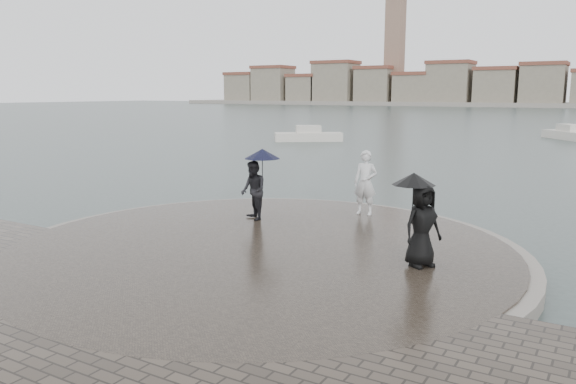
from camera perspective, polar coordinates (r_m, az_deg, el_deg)
The scene contains 8 objects.
ground at distance 11.00m, azimuth -13.11°, elevation -11.28°, with size 400.00×400.00×0.00m, color #2B3835.
kerb_ring at distance 13.54m, azimuth -2.82°, elevation -6.22°, with size 12.50×12.50×0.32m, color gray.
quay_tip at distance 13.53m, azimuth -2.82°, elevation -6.13°, with size 11.90×11.90×0.36m, color #2D261E.
statue at distance 16.79m, azimuth 7.88°, elevation 0.95°, with size 0.70×0.46×1.92m, color silver.
visitor_left at distance 15.93m, azimuth -3.32°, elevation 1.09°, with size 1.29×1.12×2.04m.
visitor_right at distance 11.98m, azimuth 13.30°, elevation -2.36°, with size 1.18×1.07×1.95m.
far_skyline at distance 168.58m, azimuth 26.46°, elevation 9.61°, with size 260.00×20.00×37.00m.
boats at distance 48.87m, azimuth 15.27°, elevation 5.53°, with size 23.31×17.74×1.50m.
Camera 1 is at (7.18, -7.33, 3.96)m, focal length 35.00 mm.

